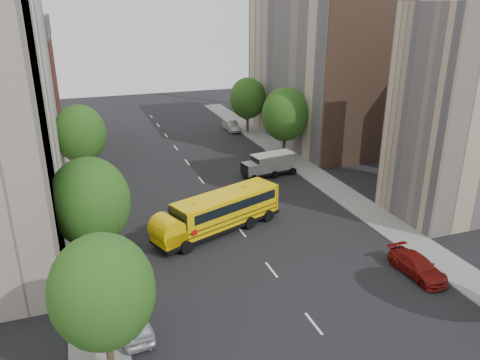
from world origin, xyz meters
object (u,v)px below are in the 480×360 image
street_tree_2 (80,134)px  street_tree_5 (248,98)px  parked_car_3 (418,266)px  school_bus (217,212)px  street_tree_4 (285,114)px  street_tree_1 (90,202)px  parked_car_5 (231,126)px  street_tree_0 (102,292)px  parked_car_0 (133,320)px  parked_car_1 (101,178)px  safari_truck (269,164)px

street_tree_2 → street_tree_5: bearing=28.6°
street_tree_5 → street_tree_2: bearing=-151.4°
street_tree_5 → parked_car_3: (-2.20, -37.78, -4.05)m
street_tree_2 → school_bus: size_ratio=0.69×
street_tree_4 → street_tree_1: bearing=-140.7°
street_tree_5 → parked_car_5: (-1.88, 1.48, -3.99)m
street_tree_4 → parked_car_3: (-2.20, -25.78, -4.42)m
street_tree_0 → parked_car_3: bearing=6.4°
parked_car_0 → street_tree_0: bearing=58.6°
street_tree_1 → parked_car_3: street_tree_1 is taller
parked_car_1 → parked_car_5: size_ratio=0.91×
street_tree_5 → parked_car_0: size_ratio=1.77×
safari_truck → parked_car_0: 26.17m
street_tree_5 → street_tree_1: bearing=-126.3°
parked_car_1 → street_tree_2: bearing=-49.1°
parked_car_0 → parked_car_1: bearing=-94.5°
street_tree_1 → parked_car_1: (1.40, 16.39, -4.30)m
parked_car_1 → parked_car_3: 30.37m
street_tree_0 → street_tree_2: street_tree_2 is taller
street_tree_1 → parked_car_0: size_ratio=1.86×
school_bus → parked_car_3: (10.56, -10.38, -1.07)m
street_tree_4 → safari_truck: bearing=-128.7°
street_tree_0 → school_bus: size_ratio=0.67×
parked_car_1 → parked_car_5: bearing=-141.1°
street_tree_0 → street_tree_5: street_tree_5 is taller
school_bus → parked_car_5: bearing=48.3°
street_tree_2 → street_tree_5: 25.06m
street_tree_4 → parked_car_0: (-20.60, -25.24, -4.35)m
street_tree_2 → parked_car_1: street_tree_2 is taller
street_tree_4 → parked_car_0: size_ratio=1.91×
school_bus → safari_truck: school_bus is taller
street_tree_0 → school_bus: street_tree_0 is taller
street_tree_2 → parked_car_5: bearing=33.8°
parked_car_3 → street_tree_2: bearing=124.6°
school_bus → street_tree_5: bearing=44.0°
street_tree_1 → street_tree_5: street_tree_1 is taller
street_tree_4 → safari_truck: (-4.01, -5.01, -3.85)m
street_tree_0 → school_bus: (9.24, 12.60, -2.91)m
parked_car_0 → street_tree_4: bearing=-133.7°
street_tree_2 → safari_truck: street_tree_2 is taller
street_tree_1 → parked_car_0: street_tree_1 is taller
street_tree_0 → street_tree_4: street_tree_4 is taller
street_tree_1 → parked_car_3: bearing=-21.4°
parked_car_3 → parked_car_0: bearing=175.5°
street_tree_0 → safari_truck: street_tree_0 is taller
street_tree_5 → safari_truck: street_tree_5 is taller
school_bus → parked_car_0: (-7.84, -9.84, -1.01)m
street_tree_5 → street_tree_4: bearing=-90.0°
parked_car_1 → safari_truck: bearing=168.4°
parked_car_3 → street_tree_1: bearing=155.7°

